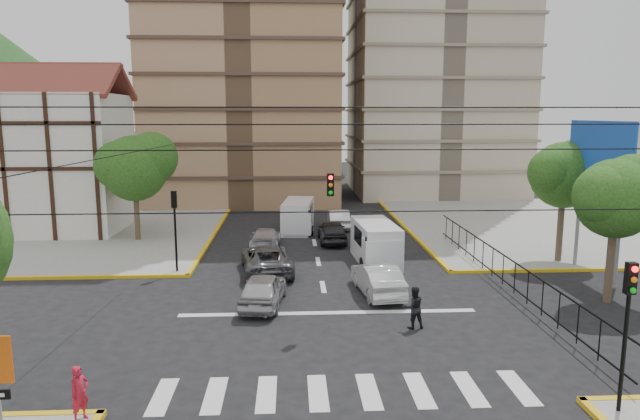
{
  "coord_description": "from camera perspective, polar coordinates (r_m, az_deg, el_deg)",
  "views": [
    {
      "loc": [
        -1.61,
        -22.57,
        8.6
      ],
      "look_at": [
        -0.18,
        4.58,
        4.0
      ],
      "focal_mm": 32.0,
      "sensor_mm": 36.0,
      "label": 1
    }
  ],
  "objects": [
    {
      "name": "sidewalk_nw",
      "position": [
        47.15,
        -25.94,
        -1.8
      ],
      "size": [
        26.0,
        26.0,
        0.15
      ],
      "primitive_type": "cube",
      "color": "gray",
      "rests_on": "ground"
    },
    {
      "name": "crosswalk_stripes",
      "position": [
        18.73,
        2.36,
        -17.71
      ],
      "size": [
        12.0,
        2.4,
        0.01
      ],
      "primitive_type": "cube",
      "color": "silver",
      "rests_on": "ground"
    },
    {
      "name": "car_darkgrey_mid_right",
      "position": [
        38.46,
        1.24,
        -2.16
      ],
      "size": [
        1.86,
        4.5,
        1.52
      ],
      "primitive_type": "imported",
      "rotation": [
        0.0,
        0.0,
        3.16
      ],
      "color": "#242426",
      "rests_on": "ground"
    },
    {
      "name": "car_grey_mid_left",
      "position": [
        31.43,
        -5.4,
        -4.87
      ],
      "size": [
        3.24,
        5.81,
        1.54
      ],
      "primitive_type": "imported",
      "rotation": [
        0.0,
        0.0,
        3.27
      ],
      "color": "#55575D",
      "rests_on": "ground"
    },
    {
      "name": "car_white_rear_right",
      "position": [
        43.34,
        1.85,
        -0.89
      ],
      "size": [
        1.55,
        4.36,
        1.43
      ],
      "primitive_type": "imported",
      "rotation": [
        0.0,
        0.0,
        3.13
      ],
      "color": "silver",
      "rests_on": "ground"
    },
    {
      "name": "traffic_light_hanging",
      "position": [
        20.77,
        1.45,
        2.14
      ],
      "size": [
        18.0,
        9.12,
        0.92
      ],
      "color": "black",
      "rests_on": "ground"
    },
    {
      "name": "park_fence",
      "position": [
        30.32,
        17.75,
        -7.35
      ],
      "size": [
        0.1,
        22.5,
        1.66
      ],
      "primitive_type": null,
      "color": "black",
      "rests_on": "ground"
    },
    {
      "name": "car_white_front_right",
      "position": [
        27.72,
        5.76,
        -6.86
      ],
      "size": [
        2.17,
        4.82,
        1.54
      ],
      "primitive_type": "imported",
      "rotation": [
        0.0,
        0.0,
        3.26
      ],
      "color": "silver",
      "rests_on": "ground"
    },
    {
      "name": "van_left_lane",
      "position": [
        41.95,
        -2.21,
        -0.71
      ],
      "size": [
        2.55,
        5.24,
        2.27
      ],
      "rotation": [
        0.0,
        0.0,
        -0.12
      ],
      "color": "silver",
      "rests_on": "ground"
    },
    {
      "name": "tudor_building",
      "position": [
        46.11,
        -25.26,
        4.52
      ],
      "size": [
        10.8,
        8.05,
        12.23
      ],
      "color": "silver",
      "rests_on": "ground"
    },
    {
      "name": "pedestrian_sw_corner",
      "position": [
        17.89,
        -22.91,
        -16.53
      ],
      "size": [
        0.63,
        0.69,
        1.59
      ],
      "primitive_type": "imported",
      "rotation": [
        0.0,
        0.0,
        1.02
      ],
      "color": "#B91C33",
      "rests_on": "sidewalk_sw"
    },
    {
      "name": "tree_tudor",
      "position": [
        40.07,
        -17.95,
        4.29
      ],
      "size": [
        5.39,
        4.4,
        7.43
      ],
      "color": "#473828",
      "rests_on": "ground"
    },
    {
      "name": "traffic_light_nw",
      "position": [
        31.48,
        -14.32,
        -0.74
      ],
      "size": [
        0.28,
        0.22,
        4.4
      ],
      "color": "black",
      "rests_on": "ground"
    },
    {
      "name": "pedestrian_crosswalk",
      "position": [
        23.67,
        9.35,
        -9.59
      ],
      "size": [
        0.93,
        0.77,
        1.74
      ],
      "primitive_type": "imported",
      "rotation": [
        0.0,
        0.0,
        3.29
      ],
      "color": "black",
      "rests_on": "ground"
    },
    {
      "name": "ground",
      "position": [
        24.2,
        1.01,
        -11.21
      ],
      "size": [
        160.0,
        160.0,
        0.0
      ],
      "primitive_type": "plane",
      "color": "black",
      "rests_on": "ground"
    },
    {
      "name": "tree_park_c",
      "position": [
        35.42,
        23.34,
        3.53
      ],
      "size": [
        4.65,
        3.8,
        7.25
      ],
      "color": "#473828",
      "rests_on": "ground"
    },
    {
      "name": "van_right_lane",
      "position": [
        33.19,
        5.64,
        -3.43
      ],
      "size": [
        2.4,
        5.36,
        2.36
      ],
      "rotation": [
        0.0,
        0.0,
        0.07
      ],
      "color": "silver",
      "rests_on": "ground"
    },
    {
      "name": "stop_line",
      "position": [
        25.33,
        0.81,
        -10.24
      ],
      "size": [
        13.0,
        0.4,
        0.01
      ],
      "primitive_type": "cube",
      "color": "silver",
      "rests_on": "ground"
    },
    {
      "name": "tree_park_a",
      "position": [
        28.86,
        27.61,
        1.36
      ],
      "size": [
        4.41,
        3.6,
        6.83
      ],
      "color": "#473828",
      "rests_on": "ground"
    },
    {
      "name": "sidewalk_ne",
      "position": [
        48.5,
        23.5,
        -1.33
      ],
      "size": [
        26.0,
        26.0,
        0.15
      ],
      "primitive_type": "cube",
      "color": "gray",
      "rests_on": "ground"
    },
    {
      "name": "traffic_light_se",
      "position": [
        18.35,
        28.39,
        -8.99
      ],
      "size": [
        0.28,
        0.22,
        4.4
      ],
      "color": "black",
      "rests_on": "ground"
    },
    {
      "name": "car_silver_front_left",
      "position": [
        26.17,
        -5.71,
        -7.89
      ],
      "size": [
        2.31,
        4.61,
        1.51
      ],
      "primitive_type": "imported",
      "rotation": [
        0.0,
        0.0,
        3.02
      ],
      "color": "#B2B1B6",
      "rests_on": "ground"
    },
    {
      "name": "car_silver_rear_left",
      "position": [
        37.26,
        -5.47,
        -2.78
      ],
      "size": [
        1.98,
        4.5,
        1.29
      ],
      "primitive_type": "imported",
      "rotation": [
        0.0,
        0.0,
        3.1
      ],
      "color": "silver",
      "rests_on": "ground"
    },
    {
      "name": "billboard",
      "position": [
        32.88,
        26.3,
        4.07
      ],
      "size": [
        0.36,
        6.2,
        8.1
      ],
      "color": "slate",
      "rests_on": "ground"
    }
  ]
}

